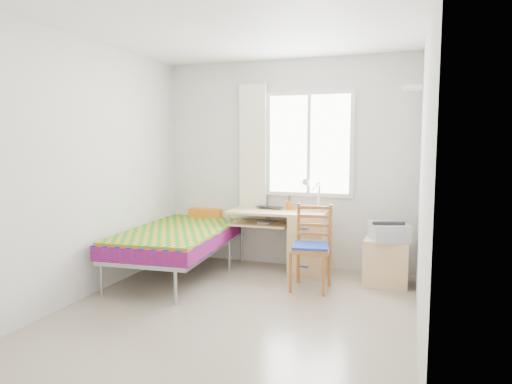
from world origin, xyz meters
TOP-DOWN VIEW (x-y plane):
  - floor at (0.00, 0.00)m, footprint 3.50×3.50m
  - ceiling at (0.00, 0.00)m, footprint 3.50×3.50m
  - wall_back at (0.00, 1.75)m, footprint 3.20×0.00m
  - wall_left at (-1.60, 0.00)m, footprint 0.00×3.50m
  - wall_right at (1.60, 0.00)m, footprint 0.00×3.50m
  - window at (0.30, 1.73)m, footprint 1.10×0.04m
  - curtain at (-0.42, 1.68)m, footprint 0.35×0.05m
  - floating_shelf at (1.49, 1.40)m, footprint 0.20×0.32m
  - bed at (-1.06, 1.07)m, footprint 1.21×2.32m
  - desk at (0.29, 1.46)m, footprint 1.21×0.59m
  - chair at (0.53, 0.90)m, footprint 0.44×0.44m
  - cabinet at (1.27, 1.30)m, footprint 0.48×0.42m
  - printer at (1.30, 1.27)m, footprint 0.49×0.53m
  - laptop at (-0.18, 1.54)m, footprint 0.39×0.28m
  - pen_cup at (0.09, 1.60)m, footprint 0.10×0.10m
  - task_lamp at (0.40, 1.41)m, footprint 0.23×0.32m
  - book at (-0.24, 1.47)m, footprint 0.18×0.24m

SIDE VIEW (x-z plane):
  - floor at x=0.00m, z-range 0.00..0.00m
  - cabinet at x=1.27m, z-range 0.00..0.51m
  - desk at x=0.29m, z-range 0.03..0.77m
  - bed at x=-1.06m, z-range -0.02..0.96m
  - chair at x=0.53m, z-range 0.06..0.97m
  - book at x=-0.24m, z-range 0.58..0.60m
  - printer at x=1.30m, z-range 0.51..0.71m
  - laptop at x=-0.18m, z-range 0.74..0.77m
  - pen_cup at x=0.09m, z-range 0.74..0.84m
  - task_lamp at x=0.40m, z-range 0.79..1.21m
  - wall_left at x=-1.60m, z-range -0.45..3.05m
  - wall_right at x=1.60m, z-range -0.45..3.05m
  - wall_back at x=0.00m, z-range -0.30..2.90m
  - curtain at x=-0.42m, z-range 0.60..2.30m
  - window at x=0.30m, z-range 0.90..2.20m
  - floating_shelf at x=1.49m, z-range 2.13..2.17m
  - ceiling at x=0.00m, z-range 2.60..2.60m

